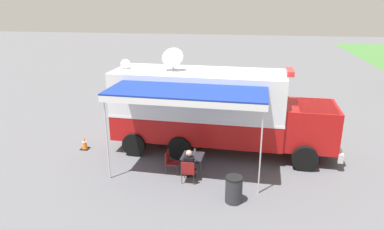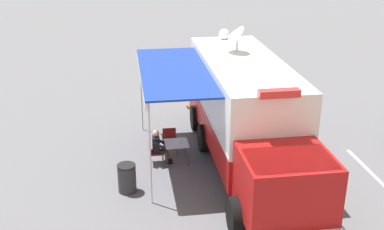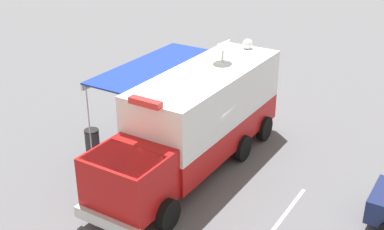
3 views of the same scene
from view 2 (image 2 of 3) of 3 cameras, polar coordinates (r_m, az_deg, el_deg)
ground_plane at (r=17.22m, az=5.78°, el=-4.75°), size 100.00×100.00×0.00m
lot_stripe at (r=16.52m, az=21.77°, el=-7.56°), size 0.35×4.80×0.01m
command_truck at (r=15.76m, az=6.58°, el=0.35°), size 5.13×9.60×4.53m
folding_table at (r=16.35m, az=-1.88°, el=-3.54°), size 0.84×0.84×0.73m
water_bottle at (r=16.24m, az=-1.40°, el=-3.08°), size 0.07×0.07×0.22m
folding_chair_at_table at (r=16.36m, az=-4.66°, el=-4.21°), size 0.50×0.50×0.87m
folding_chair_beside_table at (r=17.16m, az=-2.70°, el=-2.85°), size 0.50×0.50×0.87m
seated_responder at (r=16.31m, az=-4.01°, el=-3.74°), size 0.68×0.57×1.25m
trash_bin at (r=14.84m, az=-7.82°, el=-7.51°), size 0.57×0.57×0.91m
traffic_cone at (r=21.36m, az=-0.11°, el=1.60°), size 0.36×0.36×0.58m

